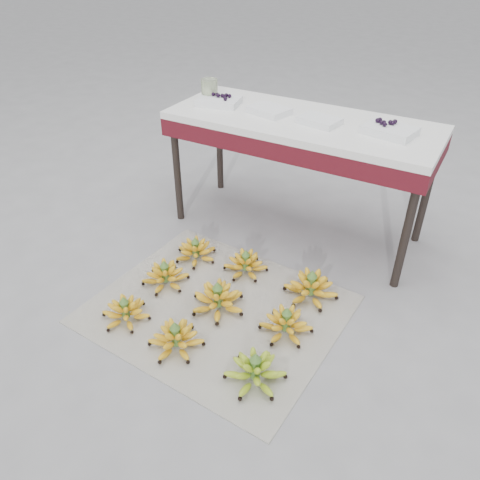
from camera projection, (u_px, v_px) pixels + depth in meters
The scene contains 17 objects.
ground at pixel (220, 315), 2.46m from camera, with size 60.00×60.00×0.00m, color gray.
newspaper_mat at pixel (217, 309), 2.49m from camera, with size 1.25×1.05×0.01m, color white.
bunch_front_left at pixel (126, 312), 2.40m from camera, with size 0.26×0.26×0.15m.
bunch_front_center at pixel (176, 338), 2.24m from camera, with size 0.35×0.35×0.16m.
bunch_front_right at pixel (255, 371), 2.07m from camera, with size 0.29×0.29×0.17m.
bunch_mid_left at pixel (165, 275), 2.64m from camera, with size 0.33×0.33×0.16m.
bunch_mid_center at pixel (218, 299), 2.46m from camera, with size 0.38×0.38×0.18m.
bunch_mid_right at pixel (286, 324), 2.32m from camera, with size 0.27×0.27×0.16m.
bunch_back_left at pixel (196, 251), 2.83m from camera, with size 0.27×0.27×0.15m.
bunch_back_center at pixel (246, 264), 2.73m from camera, with size 0.27×0.27×0.16m.
bunch_back_right at pixel (311, 287), 2.54m from camera, with size 0.30×0.30×0.18m.
vendor_table at pixel (301, 133), 2.77m from camera, with size 1.59×0.64×0.76m.
tray_far_left at pixel (219, 101), 2.92m from camera, with size 0.29×0.23×0.07m.
tray_left at pixel (269, 110), 2.79m from camera, with size 0.27×0.22×0.04m.
tray_right at pixel (319, 121), 2.64m from camera, with size 0.25×0.20×0.04m.
tray_far_right at pixel (389, 130), 2.51m from camera, with size 0.30×0.24×0.07m.
glass_jar at pixel (210, 90), 2.97m from camera, with size 0.11×0.11×0.13m, color beige.
Camera 1 is at (0.98, -1.52, 1.71)m, focal length 35.00 mm.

